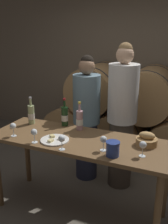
# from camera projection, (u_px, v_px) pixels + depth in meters

# --- Properties ---
(ground_plane) EXTENTS (10.00, 10.00, 0.00)m
(ground_plane) POSITION_uv_depth(u_px,v_px,m) (79.00, 210.00, 2.97)
(ground_plane) COLOR #665E51
(stone_wall_back) EXTENTS (10.00, 0.12, 3.20)m
(stone_wall_back) POSITION_uv_depth(u_px,v_px,m) (133.00, 51.00, 4.37)
(stone_wall_back) COLOR #7F705B
(stone_wall_back) RESTS_ON ground_plane
(barrel_stack) EXTENTS (2.42, 0.92, 1.43)m
(barrel_stack) POSITION_uv_depth(u_px,v_px,m) (121.00, 115.00, 4.16)
(barrel_stack) COLOR tan
(barrel_stack) RESTS_ON ground_plane
(tasting_table) EXTENTS (1.87, 0.68, 0.88)m
(tasting_table) POSITION_uv_depth(u_px,v_px,m) (79.00, 149.00, 2.73)
(tasting_table) COLOR brown
(tasting_table) RESTS_ON ground_plane
(person_left) EXTENTS (0.35, 0.35, 1.66)m
(person_left) POSITION_uv_depth(u_px,v_px,m) (87.00, 119.00, 3.40)
(person_left) COLOR #2D334C
(person_left) RESTS_ON ground_plane
(person_right) EXTENTS (0.36, 0.36, 1.82)m
(person_right) POSITION_uv_depth(u_px,v_px,m) (122.00, 117.00, 3.20)
(person_right) COLOR #4C4238
(person_right) RESTS_ON ground_plane
(wine_bottle_red) EXTENTS (0.08, 0.08, 0.33)m
(wine_bottle_red) POSITION_uv_depth(u_px,v_px,m) (65.00, 116.00, 3.03)
(wine_bottle_red) COLOR #193819
(wine_bottle_red) RESTS_ON tasting_table
(wine_bottle_white) EXTENTS (0.08, 0.08, 0.33)m
(wine_bottle_white) POSITION_uv_depth(u_px,v_px,m) (31.00, 114.00, 3.09)
(wine_bottle_white) COLOR #ADBC7F
(wine_bottle_white) RESTS_ON tasting_table
(wine_bottle_rose) EXTENTS (0.08, 0.08, 0.32)m
(wine_bottle_rose) POSITION_uv_depth(u_px,v_px,m) (80.00, 120.00, 2.91)
(wine_bottle_rose) COLOR #BC8E93
(wine_bottle_rose) RESTS_ON tasting_table
(blue_crock) EXTENTS (0.13, 0.13, 0.14)m
(blue_crock) POSITION_uv_depth(u_px,v_px,m) (113.00, 148.00, 2.32)
(blue_crock) COLOR navy
(blue_crock) RESTS_ON tasting_table
(bread_basket) EXTENTS (0.21, 0.21, 0.14)m
(bread_basket) POSITION_uv_depth(u_px,v_px,m) (147.00, 140.00, 2.54)
(bread_basket) COLOR #A87F4C
(bread_basket) RESTS_ON tasting_table
(cheese_plate) EXTENTS (0.29, 0.29, 0.04)m
(cheese_plate) POSITION_uv_depth(u_px,v_px,m) (55.00, 140.00, 2.65)
(cheese_plate) COLOR white
(cheese_plate) RESTS_ON tasting_table
(wine_glass_far_left) EXTENTS (0.07, 0.07, 0.15)m
(wine_glass_far_left) POSITION_uv_depth(u_px,v_px,m) (13.00, 127.00, 2.73)
(wine_glass_far_left) COLOR white
(wine_glass_far_left) RESTS_ON tasting_table
(wine_glass_left) EXTENTS (0.07, 0.07, 0.15)m
(wine_glass_left) POSITION_uv_depth(u_px,v_px,m) (34.00, 133.00, 2.58)
(wine_glass_left) COLOR white
(wine_glass_left) RESTS_ON tasting_table
(wine_glass_center) EXTENTS (0.07, 0.07, 0.15)m
(wine_glass_center) POSITION_uv_depth(u_px,v_px,m) (62.00, 139.00, 2.43)
(wine_glass_center) COLOR white
(wine_glass_center) RESTS_ON tasting_table
(wine_glass_right) EXTENTS (0.07, 0.07, 0.15)m
(wine_glass_right) POSITION_uv_depth(u_px,v_px,m) (103.00, 140.00, 2.41)
(wine_glass_right) COLOR white
(wine_glass_right) RESTS_ON tasting_table
(wine_glass_far_right) EXTENTS (0.07, 0.07, 0.15)m
(wine_glass_far_right) POSITION_uv_depth(u_px,v_px,m) (143.00, 145.00, 2.30)
(wine_glass_far_right) COLOR white
(wine_glass_far_right) RESTS_ON tasting_table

